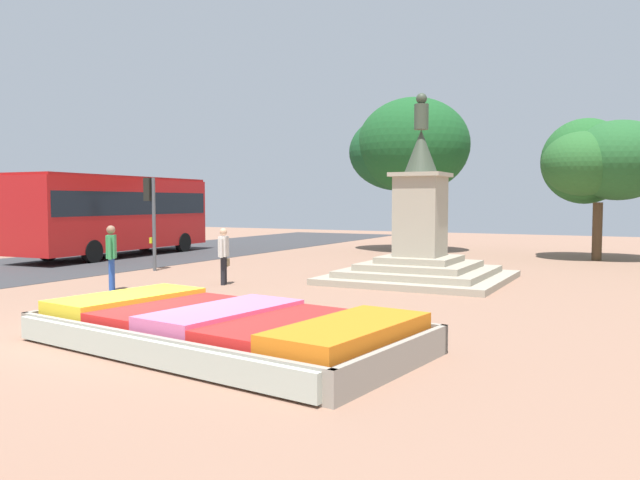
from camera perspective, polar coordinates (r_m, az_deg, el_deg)
ground_plane at (r=12.06m, az=-17.44°, el=-8.07°), size 76.81×76.81×0.00m
flower_planter at (r=10.53m, az=-9.00°, el=-8.00°), size 6.93×4.15×0.66m
statue_monument at (r=19.03m, az=9.14°, el=-0.49°), size 5.04×5.04×5.61m
traffic_light_far_corner at (r=22.22m, az=-15.19°, el=2.99°), size 0.41×0.30×3.21m
city_bus at (r=28.45m, az=-18.12°, el=2.55°), size 3.11×9.84×3.46m
pedestrian_with_handbag at (r=18.09m, az=-8.79°, el=-1.18°), size 0.38×0.70×1.63m
pedestrian_near_planter at (r=17.54m, az=-18.54°, el=-1.13°), size 0.40×0.47×1.75m
park_tree_far_left at (r=30.32m, az=8.00°, el=8.28°), size 5.97×5.32×7.27m
park_tree_far_right at (r=28.10m, az=24.19°, el=6.56°), size 5.14×4.64×5.85m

